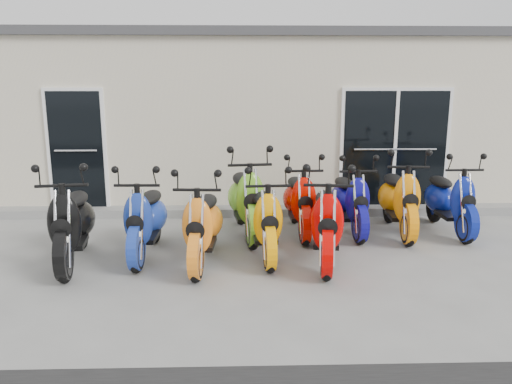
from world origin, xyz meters
TOP-DOWN VIEW (x-y plane):
  - ground at (0.00, 0.00)m, footprint 80.00×80.00m
  - building at (0.00, 5.20)m, footprint 14.00×6.00m
  - roof_cap at (0.00, 5.20)m, footprint 14.20×6.20m
  - front_step at (0.00, 2.02)m, footprint 14.00×0.40m
  - door_left at (-3.20, 2.17)m, footprint 1.07×0.08m
  - door_right at (2.60, 2.17)m, footprint 2.02×0.08m
  - scooter_front_black at (-2.49, -0.42)m, footprint 0.99×2.05m
  - scooter_front_blue at (-1.56, -0.14)m, footprint 0.72×1.87m
  - scooter_front_orange_a at (-0.74, -0.47)m, footprint 0.80×1.91m
  - scooter_front_orange_b at (0.09, -0.20)m, footprint 0.79×1.88m
  - scooter_front_red at (0.92, -0.45)m, footprint 0.97×2.02m
  - scooter_back_green at (-0.16, 0.78)m, footprint 0.99×2.12m
  - scooter_back_red at (0.71, 0.88)m, footprint 0.71×1.86m
  - scooter_back_blue at (1.52, 0.89)m, footprint 0.75×1.85m
  - scooter_back_yellow at (2.30, 0.82)m, footprint 0.84×2.00m
  - scooter_back_extra at (3.15, 0.88)m, footprint 0.71×1.86m

SIDE VIEW (x-z plane):
  - ground at x=0.00m, z-range 0.00..0.00m
  - front_step at x=0.00m, z-range 0.00..0.15m
  - scooter_back_blue at x=1.52m, z-range 0.00..1.35m
  - scooter_front_orange_b at x=0.09m, z-range 0.00..1.36m
  - scooter_back_red at x=0.71m, z-range 0.00..1.36m
  - scooter_back_extra at x=3.15m, z-range 0.00..1.36m
  - scooter_front_blue at x=-1.56m, z-range 0.00..1.37m
  - scooter_front_orange_a at x=-0.74m, z-range 0.00..1.38m
  - scooter_front_red at x=0.92m, z-range 0.00..1.43m
  - scooter_back_yellow at x=2.30m, z-range 0.00..1.44m
  - scooter_front_black at x=-2.49m, z-range 0.00..1.45m
  - scooter_back_green at x=-0.16m, z-range 0.00..1.51m
  - door_left at x=-3.20m, z-range 0.15..2.37m
  - door_right at x=2.60m, z-range 0.15..2.37m
  - building at x=0.00m, z-range 0.00..3.20m
  - roof_cap at x=0.00m, z-range 3.20..3.36m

